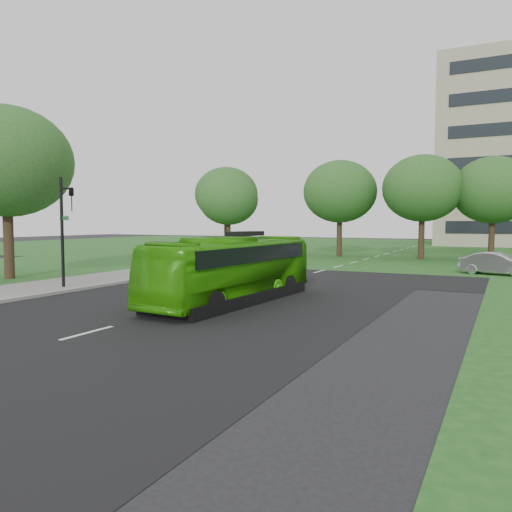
# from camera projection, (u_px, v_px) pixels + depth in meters

# --- Properties ---
(ground) EXTENTS (160.00, 160.00, 0.00)m
(ground) POSITION_uv_depth(u_px,v_px,m) (201.00, 303.00, 19.86)
(ground) COLOR black
(ground) RESTS_ON ground
(street_surfaces) EXTENTS (120.00, 120.00, 0.15)m
(street_surfaces) POSITION_uv_depth(u_px,v_px,m) (352.00, 261.00, 40.28)
(street_surfaces) COLOR black
(street_surfaces) RESTS_ON ground
(tree_park_a) EXTENTS (6.02, 6.02, 8.00)m
(tree_park_a) POSITION_uv_depth(u_px,v_px,m) (228.00, 200.00, 50.23)
(tree_park_a) COLOR black
(tree_park_a) RESTS_ON ground
(tree_park_b) EXTENTS (6.77, 6.77, 8.88)m
(tree_park_b) POSITION_uv_depth(u_px,v_px,m) (340.00, 192.00, 46.05)
(tree_park_b) COLOR black
(tree_park_b) RESTS_ON ground
(tree_park_c) EXTENTS (6.72, 6.72, 8.92)m
(tree_park_c) POSITION_uv_depth(u_px,v_px,m) (422.00, 188.00, 42.43)
(tree_park_c) COLOR black
(tree_park_c) RESTS_ON ground
(tree_park_d) EXTENTS (6.51, 6.51, 8.61)m
(tree_park_d) POSITION_uv_depth(u_px,v_px,m) (493.00, 190.00, 41.21)
(tree_park_d) COLOR black
(tree_park_d) RESTS_ON ground
(tree_park_f) EXTENTS (6.79, 6.79, 9.07)m
(tree_park_f) POSITION_uv_depth(u_px,v_px,m) (226.00, 194.00, 53.62)
(tree_park_f) COLOR black
(tree_park_f) RESTS_ON ground
(tree_side_near) EXTENTS (7.30, 7.30, 9.71)m
(tree_side_near) POSITION_uv_depth(u_px,v_px,m) (6.00, 162.00, 27.87)
(tree_side_near) COLOR black
(tree_side_near) RESTS_ON ground
(bus) EXTENTS (2.79, 9.65, 2.66)m
(bus) POSITION_uv_depth(u_px,v_px,m) (233.00, 269.00, 20.09)
(bus) COLOR #34A40B
(bus) RESTS_ON ground
(sedan) EXTENTS (4.44, 2.47, 1.39)m
(sedan) POSITION_uv_depth(u_px,v_px,m) (497.00, 264.00, 30.29)
(sedan) COLOR #A4A3A8
(sedan) RESTS_ON ground
(traffic_light) EXTENTS (0.86, 0.25, 5.33)m
(traffic_light) POSITION_uv_depth(u_px,v_px,m) (64.00, 224.00, 23.50)
(traffic_light) COLOR black
(traffic_light) RESTS_ON ground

